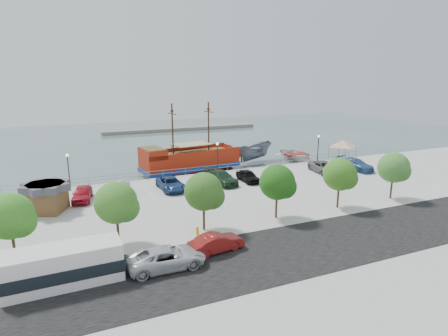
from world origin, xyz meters
name	(u,v)px	position (x,y,z in m)	size (l,w,h in m)	color
ground	(239,196)	(0.00, 0.00, -1.00)	(160.00, 160.00, 0.00)	#3E5352
land_slab	(374,280)	(0.00, -21.00, -0.60)	(100.00, 58.00, 1.20)	#B0B0B0
street	(327,242)	(0.00, -16.00, 0.01)	(100.00, 8.00, 0.04)	black
sidewalk	(285,216)	(0.00, -10.00, 0.01)	(100.00, 4.00, 0.05)	#B2B2AF
seawall_railing	(214,168)	(0.00, 7.80, 0.53)	(50.00, 0.06, 1.00)	gray
far_shore	(182,129)	(10.00, 55.00, -0.60)	(40.00, 3.00, 0.80)	gray
pirate_ship	(198,160)	(-0.48, 12.92, 0.75)	(16.82, 6.87, 10.48)	#9E210C
patrol_boat	(255,153)	(10.11, 15.18, 0.40)	(2.73, 7.26, 2.81)	slate
speedboat	(297,156)	(16.82, 13.02, -0.21)	(5.43, 7.60, 1.57)	silver
dock_west	(117,186)	(-12.61, 9.20, -0.78)	(7.67, 2.19, 0.44)	slate
dock_mid	(269,169)	(9.34, 9.20, -0.81)	(6.54, 1.87, 0.37)	gray
dock_east	(303,165)	(15.45, 9.20, -0.79)	(7.35, 2.10, 0.42)	gray
shed	(47,197)	(-20.18, 0.13, 1.49)	(4.49, 4.49, 2.80)	brown
canopy_tent	(343,140)	(20.02, 5.92, 3.36)	(5.32, 5.32, 3.86)	slate
street_van	(167,258)	(-12.52, -14.99, 0.74)	(2.45, 5.32, 1.48)	silver
street_sedan	(217,243)	(-8.52, -14.06, 0.69)	(1.45, 4.17, 1.37)	maroon
shuttle_bus	(64,267)	(-18.85, -14.50, 1.19)	(7.06, 2.65, 2.46)	silver
fire_hydrant	(197,231)	(-8.88, -10.80, 0.41)	(0.26, 0.26, 0.75)	#EEC000
lamp_post_left	(68,165)	(-18.00, 6.50, 2.94)	(0.36, 0.36, 4.28)	black
lamp_post_mid	(217,153)	(0.00, 6.50, 2.94)	(0.36, 0.36, 4.28)	black
lamp_post_right	(318,144)	(16.00, 6.50, 2.94)	(0.36, 0.36, 4.28)	black
tree_a	(12,217)	(-21.85, -10.07, 3.30)	(3.30, 3.20, 5.00)	#473321
tree_b	(118,204)	(-14.85, -10.07, 3.30)	(3.30, 3.20, 5.00)	#473321
tree_c	(206,193)	(-7.85, -10.07, 3.30)	(3.30, 3.20, 5.00)	#473321
tree_d	(279,183)	(-0.85, -10.07, 3.30)	(3.30, 3.20, 5.00)	#473321
tree_e	(341,175)	(6.15, -10.07, 3.30)	(3.30, 3.20, 5.00)	#473321
tree_f	(395,168)	(13.15, -10.07, 3.30)	(3.30, 3.20, 5.00)	#473321
parked_car_a	(82,194)	(-16.95, 2.25, 0.75)	(1.78, 4.42, 1.51)	#B11528
parked_car_b	(122,189)	(-12.84, 2.39, 0.77)	(1.62, 4.66, 1.53)	#959CA8
parked_car_c	(171,184)	(-7.47, 2.33, 0.72)	(2.38, 5.16, 1.43)	navy
parked_car_d	(221,178)	(-1.21, 2.28, 0.78)	(2.18, 5.36, 1.56)	#1A331E
parked_car_e	(248,176)	(2.16, 1.90, 0.71)	(1.68, 4.17, 1.42)	black
parked_car_g	(324,167)	(13.49, 1.68, 0.76)	(2.53, 5.48, 1.52)	slate
parked_car_h	(355,164)	(18.39, 1.27, 0.80)	(2.24, 5.52, 1.60)	#2D5689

